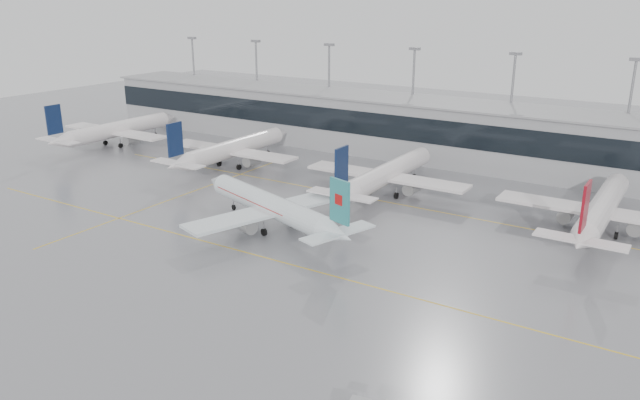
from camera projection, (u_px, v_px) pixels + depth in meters
The scene contains 13 objects.
ground at pixel (272, 259), 83.05m from camera, with size 320.00×320.00×0.00m, color gray.
taxi_line_main at pixel (272, 259), 83.05m from camera, with size 120.00×0.25×0.01m, color gold.
taxi_line_north at pixel (376, 200), 107.09m from camera, with size 120.00×0.25×0.01m, color gold.
taxi_line_cross at pixel (186, 194), 110.35m from camera, with size 0.25×60.00×0.01m, color gold.
terminal at pixel (447, 133), 130.86m from camera, with size 180.00×15.00×12.00m, color #959598.
terminal_glass at pixel (434, 132), 124.34m from camera, with size 180.00×0.20×5.00m, color black.
terminal_roof at pixel (449, 103), 128.92m from camera, with size 182.00×16.00×0.40m, color gray.
light_masts at pixel (460, 94), 133.37m from camera, with size 156.40×1.00×22.60m.
air_canada_jet at pixel (273, 207), 92.59m from camera, with size 35.14×28.56×11.24m.
parked_jet_a at pixel (116, 130), 144.53m from camera, with size 29.64×36.96×11.72m.
parked_jet_b at pixel (232, 149), 126.71m from camera, with size 29.64×36.96×11.72m.
parked_jet_c at pixel (386, 174), 108.89m from camera, with size 29.64×36.96×11.72m.
parked_jet_d at pixel (601, 209), 91.07m from camera, with size 29.64×36.96×11.72m.
Camera 1 is at (46.38, -61.02, 33.57)m, focal length 35.00 mm.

